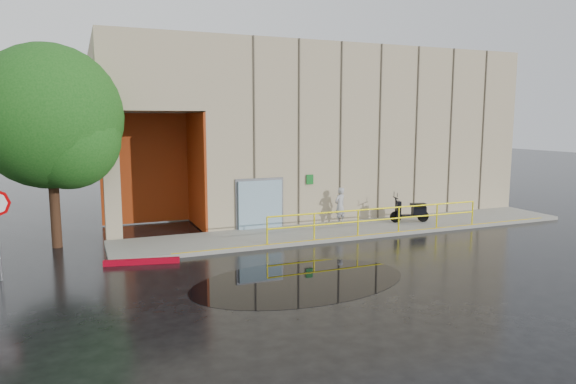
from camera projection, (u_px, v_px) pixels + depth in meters
name	position (u px, v px, depth m)	size (l,w,h in m)	color
ground	(317.00, 269.00, 16.07)	(120.00, 120.00, 0.00)	black
sidewalk	(356.00, 229.00, 21.69)	(20.00, 3.00, 0.15)	gray
building	(315.00, 128.00, 27.47)	(20.00, 10.17, 8.00)	tan
guardrail	(379.00, 220.00, 20.47)	(9.56, 0.06, 1.03)	#FFEC0D
person	(340.00, 206.00, 22.33)	(0.58, 0.38, 1.60)	#A5A5AA
scooter	(410.00, 205.00, 22.67)	(1.80, 1.01, 1.36)	black
red_curb	(142.00, 262.00, 16.64)	(2.40, 0.18, 0.18)	#9A0113
puddle	(300.00, 281.00, 14.89)	(6.60, 4.06, 0.01)	black
tree_near	(54.00, 122.00, 18.20)	(5.15, 5.15, 7.34)	black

